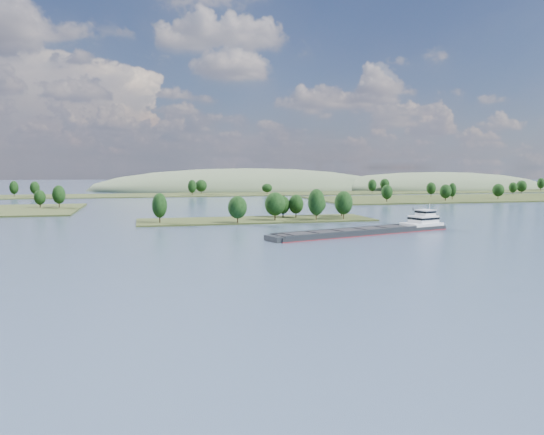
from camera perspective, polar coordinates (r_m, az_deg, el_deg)
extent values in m
plane|color=#384962|center=(169.35, 2.64, -2.29)|extent=(1800.00, 1800.00, 0.00)
cube|color=#293316|center=(227.12, -1.68, -0.33)|extent=(100.00, 30.00, 1.20)
cylinder|color=black|center=(221.98, 4.78, 0.24)|extent=(0.50, 0.50, 4.33)
ellipsoid|color=black|center=(221.56, 4.79, 1.66)|extent=(7.13, 7.13, 11.13)
cylinder|color=black|center=(237.80, 0.30, 0.51)|extent=(0.50, 0.50, 3.57)
ellipsoid|color=black|center=(237.46, 0.30, 1.60)|extent=(7.75, 7.75, 9.18)
cylinder|color=black|center=(221.72, 0.33, 0.19)|extent=(0.50, 0.50, 3.87)
ellipsoid|color=black|center=(221.33, 0.33, 1.46)|extent=(8.81, 8.81, 9.94)
cylinder|color=black|center=(234.64, 1.19, 0.39)|extent=(0.50, 0.50, 3.14)
ellipsoid|color=black|center=(234.33, 1.19, 1.36)|extent=(6.08, 6.08, 8.07)
cylinder|color=black|center=(211.89, -3.73, -0.10)|extent=(0.50, 0.50, 3.54)
ellipsoid|color=black|center=(211.51, -3.73, 1.11)|extent=(7.81, 7.81, 9.10)
cylinder|color=black|center=(216.91, -11.98, -0.03)|extent=(0.50, 0.50, 3.91)
ellipsoid|color=black|center=(216.51, -12.01, 1.28)|extent=(6.05, 6.05, 10.05)
cylinder|color=black|center=(234.69, 2.60, 0.41)|extent=(0.50, 0.50, 3.36)
ellipsoid|color=black|center=(234.36, 2.60, 1.45)|extent=(6.71, 6.71, 8.63)
cylinder|color=black|center=(241.99, 7.48, 0.54)|extent=(0.50, 0.50, 3.50)
ellipsoid|color=black|center=(241.65, 7.50, 1.59)|extent=(6.59, 6.59, 9.00)
cylinder|color=black|center=(229.22, 7.70, 0.33)|extent=(0.50, 0.50, 3.96)
ellipsoid|color=black|center=(228.84, 7.72, 1.58)|extent=(7.74, 7.74, 10.18)
cylinder|color=black|center=(243.02, 4.90, 0.53)|extent=(0.50, 0.50, 3.02)
ellipsoid|color=black|center=(242.72, 4.91, 1.44)|extent=(7.75, 7.75, 7.77)
cylinder|color=black|center=(313.55, -21.92, 1.38)|extent=(0.50, 0.50, 4.00)
ellipsoid|color=black|center=(313.27, -21.95, 2.30)|extent=(7.07, 7.07, 10.28)
cylinder|color=black|center=(316.20, -23.68, 1.27)|extent=(0.50, 0.50, 3.20)
ellipsoid|color=black|center=(315.96, -23.71, 2.01)|extent=(6.23, 6.23, 8.22)
cube|color=#293316|center=(440.39, 25.24, 1.93)|extent=(320.00, 90.00, 1.60)
cylinder|color=black|center=(343.77, 12.25, 1.93)|extent=(0.50, 0.50, 3.64)
ellipsoid|color=black|center=(343.53, 12.27, 2.70)|extent=(7.16, 7.16, 9.35)
cylinder|color=black|center=(486.62, 25.24, 2.53)|extent=(0.50, 0.50, 3.71)
ellipsoid|color=black|center=(486.45, 25.26, 3.08)|extent=(8.33, 8.33, 9.53)
cylinder|color=black|center=(401.86, 23.14, 2.10)|extent=(0.50, 0.50, 3.51)
ellipsoid|color=black|center=(401.67, 23.16, 2.73)|extent=(8.05, 8.05, 9.02)
cylinder|color=black|center=(364.68, 18.15, 1.98)|extent=(0.50, 0.50, 3.59)
ellipsoid|color=black|center=(364.46, 18.17, 2.69)|extent=(7.73, 7.73, 9.24)
cylinder|color=black|center=(383.79, 18.81, 2.12)|extent=(0.50, 0.50, 3.75)
ellipsoid|color=black|center=(383.57, 18.83, 2.84)|extent=(5.33, 5.33, 9.64)
cylinder|color=black|center=(416.29, 16.73, 2.40)|extent=(0.50, 0.50, 3.57)
ellipsoid|color=black|center=(416.10, 16.75, 3.03)|extent=(7.09, 7.09, 9.18)
cylinder|color=black|center=(471.42, 24.48, 2.46)|extent=(0.50, 0.50, 3.32)
ellipsoid|color=black|center=(471.26, 24.50, 2.97)|extent=(6.60, 6.60, 8.53)
cube|color=#293316|center=(444.02, -7.73, 2.42)|extent=(900.00, 60.00, 1.20)
cylinder|color=black|center=(447.78, -25.98, 2.28)|extent=(0.50, 0.50, 3.94)
ellipsoid|color=black|center=(447.58, -26.01, 2.92)|extent=(6.68, 6.68, 10.14)
cylinder|color=black|center=(463.76, 10.72, 2.82)|extent=(0.50, 0.50, 3.95)
ellipsoid|color=black|center=(463.57, 10.73, 3.44)|extent=(7.47, 7.47, 10.17)
cylinder|color=black|center=(447.43, -7.62, 2.77)|extent=(0.50, 0.50, 3.93)
ellipsoid|color=black|center=(447.24, -7.63, 3.41)|extent=(9.79, 9.79, 10.12)
cylinder|color=black|center=(568.17, 26.93, 2.79)|extent=(0.50, 0.50, 4.02)
ellipsoid|color=black|center=(568.01, 26.95, 3.30)|extent=(6.92, 6.92, 10.33)
cylinder|color=black|center=(507.75, 12.02, 3.00)|extent=(0.50, 0.50, 3.86)
ellipsoid|color=black|center=(507.58, 12.03, 3.56)|extent=(8.80, 8.80, 9.92)
cylinder|color=black|center=(443.81, -24.13, 2.32)|extent=(0.50, 0.50, 3.80)
ellipsoid|color=black|center=(443.62, -24.16, 2.94)|extent=(7.20, 7.20, 9.77)
cylinder|color=black|center=(444.55, -0.54, 2.74)|extent=(0.50, 0.50, 2.86)
ellipsoid|color=black|center=(444.40, -0.54, 3.20)|extent=(8.91, 8.91, 7.34)
cylinder|color=black|center=(425.33, -8.58, 2.64)|extent=(0.50, 0.50, 4.09)
ellipsoid|color=black|center=(425.12, -8.59, 3.34)|extent=(6.78, 6.78, 10.52)
ellipsoid|color=#4A5B3F|center=(596.92, 17.15, 2.98)|extent=(260.00, 140.00, 36.00)
ellipsoid|color=#4A5B3F|center=(551.97, -2.65, 3.04)|extent=(320.00, 160.00, 44.00)
cube|color=black|center=(183.50, 9.87, -1.63)|extent=(70.36, 28.97, 1.95)
cube|color=maroon|center=(183.55, 9.86, -1.75)|extent=(70.58, 29.19, 0.22)
cube|color=black|center=(182.22, 7.29, -1.25)|extent=(52.65, 16.22, 0.71)
cube|color=black|center=(175.52, 9.04, -1.52)|extent=(52.65, 16.22, 0.71)
cube|color=black|center=(178.86, 8.15, -1.43)|extent=(53.16, 23.00, 0.27)
cube|color=black|center=(167.36, 2.95, -1.75)|extent=(9.73, 9.26, 0.31)
cube|color=black|center=(172.91, 5.64, -1.54)|extent=(9.73, 9.26, 0.31)
cube|color=black|center=(178.83, 8.15, -1.34)|extent=(9.73, 9.26, 0.31)
cube|color=black|center=(185.07, 10.50, -1.15)|extent=(9.73, 9.26, 0.31)
cube|color=black|center=(191.60, 12.69, -0.97)|extent=(9.73, 9.26, 0.31)
cube|color=black|center=(162.55, 0.22, -2.32)|extent=(4.85, 8.40, 1.77)
cylinder|color=black|center=(162.84, 0.49, -1.87)|extent=(0.26, 0.26, 1.95)
cube|color=silver|center=(202.19, 15.79, -0.68)|extent=(16.02, 12.24, 1.06)
cube|color=silver|center=(202.66, 15.97, -0.17)|extent=(10.52, 9.34, 2.66)
cube|color=black|center=(202.63, 15.98, -0.07)|extent=(10.75, 9.56, 0.80)
cube|color=silver|center=(203.10, 16.16, 0.49)|extent=(6.62, 6.62, 1.95)
cube|color=black|center=(203.07, 16.17, 0.59)|extent=(6.84, 6.84, 0.71)
cube|color=silver|center=(203.02, 16.17, 0.79)|extent=(7.06, 7.06, 0.18)
cylinder|color=silver|center=(204.56, 16.60, 1.11)|extent=(0.22, 0.22, 2.30)
cylinder|color=black|center=(202.28, 14.94, 0.86)|extent=(0.55, 0.55, 1.06)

